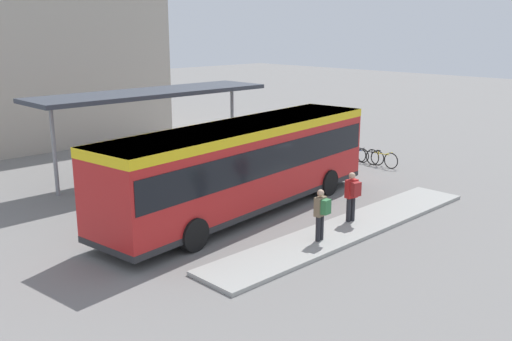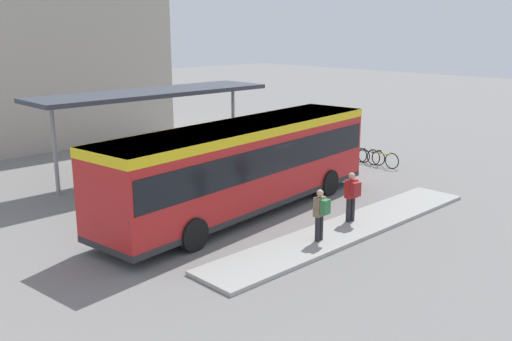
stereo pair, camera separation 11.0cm
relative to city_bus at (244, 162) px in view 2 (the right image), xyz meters
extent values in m
plane|color=slate|center=(-0.01, 0.00, -1.84)|extent=(120.00, 120.00, 0.00)
cube|color=#9E9E99|center=(1.13, -3.72, -1.78)|extent=(11.71, 1.80, 0.12)
cube|color=red|center=(-0.01, 0.00, -0.09)|extent=(12.07, 3.86, 2.80)
cube|color=yellow|center=(-0.01, 0.00, 1.16)|extent=(12.09, 3.88, 0.30)
cube|color=black|center=(-0.01, 0.00, 0.24)|extent=(11.84, 3.86, 0.98)
cube|color=black|center=(5.86, 0.69, 0.24)|extent=(0.35, 2.28, 1.08)
cube|color=#28282B|center=(-0.01, 0.00, -1.39)|extent=(12.08, 3.87, 0.20)
cylinder|color=black|center=(3.50, 1.61, -1.34)|extent=(1.04, 0.40, 1.02)
cylinder|color=black|center=(3.78, -0.76, -1.34)|extent=(1.04, 0.40, 1.02)
cylinder|color=black|center=(-3.80, 0.75, -1.34)|extent=(1.04, 0.40, 1.02)
cylinder|color=black|center=(-3.52, -1.62, -1.34)|extent=(1.04, 0.40, 1.02)
cylinder|color=#232328|center=(-0.55, -3.83, -1.33)|extent=(0.15, 0.15, 0.78)
cylinder|color=#232328|center=(-0.37, -3.82, -1.33)|extent=(0.15, 0.15, 0.78)
cube|color=#7A664C|center=(-0.46, -3.82, -0.65)|extent=(0.41, 0.24, 0.58)
cube|color=#337542|center=(-0.45, -4.02, -0.62)|extent=(0.31, 0.21, 0.44)
sphere|color=tan|center=(-0.46, -3.82, -0.23)|extent=(0.21, 0.21, 0.21)
cylinder|color=#232328|center=(1.54, -3.40, -1.32)|extent=(0.15, 0.15, 0.81)
cylinder|color=#232328|center=(1.72, -3.44, -1.32)|extent=(0.15, 0.15, 0.81)
cube|color=#B21E1E|center=(1.63, -3.42, -0.60)|extent=(0.44, 0.29, 0.61)
cube|color=maroon|center=(1.59, -3.62, -0.57)|extent=(0.34, 0.25, 0.46)
sphere|color=tan|center=(1.63, -3.42, -0.17)|extent=(0.22, 0.22, 0.22)
torus|color=black|center=(9.21, -0.09, -1.47)|extent=(0.07, 0.76, 0.76)
torus|color=black|center=(9.24, 0.94, -1.47)|extent=(0.07, 0.76, 0.76)
cylinder|color=gold|center=(9.23, 0.43, -1.22)|extent=(0.06, 0.81, 0.04)
cylinder|color=gold|center=(9.23, 0.61, -1.28)|extent=(0.04, 0.04, 0.38)
cube|color=black|center=(9.23, 0.61, -1.09)|extent=(0.07, 0.18, 0.04)
cylinder|color=gold|center=(9.22, 0.01, -1.13)|extent=(0.48, 0.05, 0.03)
torus|color=black|center=(9.28, 1.70, -1.49)|extent=(0.09, 0.72, 0.72)
torus|color=black|center=(9.34, 0.73, -1.49)|extent=(0.09, 0.72, 0.72)
cylinder|color=black|center=(9.31, 1.22, -1.25)|extent=(0.09, 0.76, 0.04)
cylinder|color=black|center=(9.32, 1.04, -1.31)|extent=(0.04, 0.04, 0.35)
cube|color=black|center=(9.32, 1.04, -1.14)|extent=(0.08, 0.18, 0.04)
cylinder|color=black|center=(9.28, 1.61, -1.17)|extent=(0.48, 0.06, 0.03)
torus|color=black|center=(9.31, 2.48, -1.50)|extent=(0.05, 0.69, 0.69)
torus|color=black|center=(9.31, 1.54, -1.50)|extent=(0.05, 0.69, 0.69)
cylinder|color=#2847AD|center=(9.31, 2.01, -1.28)|extent=(0.04, 0.73, 0.04)
cylinder|color=#2847AD|center=(9.31, 1.84, -1.33)|extent=(0.04, 0.04, 0.34)
cube|color=black|center=(9.31, 1.84, -1.16)|extent=(0.07, 0.18, 0.04)
cylinder|color=#2847AD|center=(9.31, 2.39, -1.20)|extent=(0.48, 0.03, 0.03)
cube|color=#383D47|center=(0.75, 6.53, 1.80)|extent=(10.75, 2.81, 0.18)
cylinder|color=gray|center=(-3.82, 6.53, -0.07)|extent=(0.16, 0.16, 3.55)
cylinder|color=gray|center=(5.32, 6.53, -0.07)|extent=(0.16, 0.16, 3.55)
cylinder|color=slate|center=(4.66, 4.01, -1.52)|extent=(0.89, 0.89, 0.64)
sphere|color=#286B2D|center=(4.66, 4.01, -0.82)|extent=(1.02, 1.02, 1.02)
camera|label=1|loc=(-13.14, -14.09, 4.56)|focal=40.00mm
camera|label=2|loc=(-13.06, -14.16, 4.56)|focal=40.00mm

